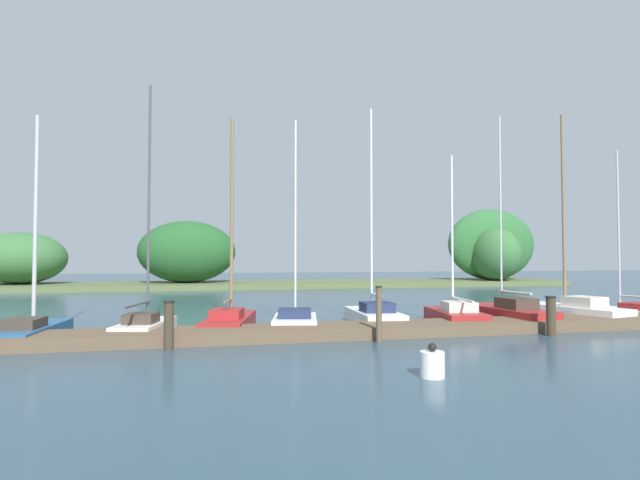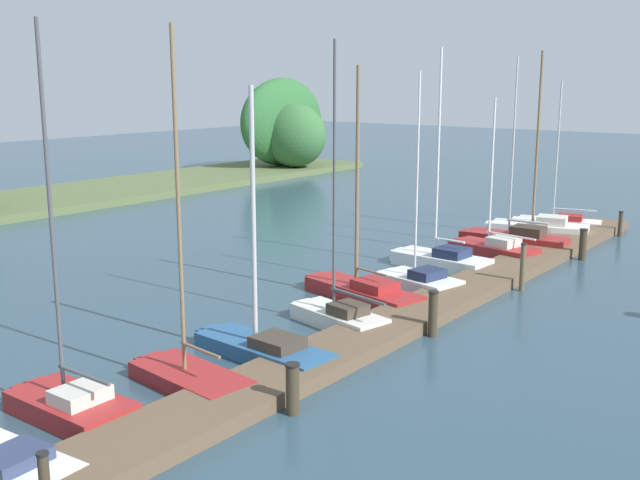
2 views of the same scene
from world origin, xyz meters
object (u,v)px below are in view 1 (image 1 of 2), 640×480
Objects in this scene: sailboat_7 at (373,314)px; sailboat_11 at (625,311)px; sailboat_8 at (454,315)px; sailboat_10 at (569,309)px; sailboat_4 at (146,324)px; mooring_piling_2 at (169,325)px; sailboat_3 at (31,327)px; sailboat_9 at (505,313)px; mooring_piling_4 at (551,316)px; sailboat_5 at (230,318)px; channel_buoy_0 at (432,364)px; mooring_piling_3 at (379,314)px; sailboat_6 at (295,321)px.

sailboat_7 is 1.18× the size of sailboat_11.
sailboat_8 is 7.36m from sailboat_11.
sailboat_10 is at bearing -91.34° from sailboat_7.
sailboat_4 is 1.17× the size of sailboat_11.
sailboat_8 is 4.83× the size of mooring_piling_2.
sailboat_9 is (15.49, 0.18, 0.03)m from sailboat_3.
sailboat_7 reaches higher than sailboat_8.
mooring_piling_4 is (-0.36, -2.94, 0.22)m from sailboat_9.
channel_buoy_0 is (3.53, -7.83, -0.10)m from sailboat_5.
mooring_piling_3 is (-3.82, -2.82, 0.44)m from sailboat_8.
mooring_piling_4 is 1.77× the size of channel_buoy_0.
sailboat_11 is at bearing 15.06° from mooring_piling_3.
mooring_piling_4 is at bearing -99.25° from sailboat_5.
sailboat_7 is at bearing 139.93° from mooring_piling_4.
mooring_piling_4 is (4.41, -3.71, 0.24)m from sailboat_7.
sailboat_9 is at bearing -85.55° from sailboat_3.
sailboat_8 is (7.75, -0.80, -0.02)m from sailboat_5.
sailboat_9 is 5.33m from sailboat_11.
sailboat_5 is (2.57, 0.98, 0.01)m from sailboat_4.
sailboat_11 is (17.67, 0.37, -0.07)m from sailboat_4.
channel_buoy_0 is at bearing -126.24° from sailboat_4.
mooring_piling_2 is at bearing 165.94° from sailboat_5.
sailboat_5 is 5.00m from sailboat_7.
sailboat_9 is (9.77, -0.78, 0.02)m from sailboat_5.
channel_buoy_0 is at bearing -145.04° from mooring_piling_4.
sailboat_4 is 6.45× the size of mooring_piling_4.
mooring_piling_3 is (-5.84, -2.84, 0.41)m from sailboat_9.
sailboat_6 is at bearing 158.70° from mooring_piling_4.
sailboat_5 reaches higher than sailboat_3.
sailboat_4 is 1.02× the size of sailboat_9.
sailboat_5 is at bearing 63.62° from mooring_piling_2.
sailboat_7 is 6.49× the size of mooring_piling_4.
sailboat_10 reaches higher than sailboat_4.
sailboat_3 is 1.00× the size of sailboat_11.
channel_buoy_0 is at bearing 107.86° from sailboat_11.
sailboat_6 reaches higher than mooring_piling_2.
sailboat_6 is 10.27× the size of channel_buoy_0.
sailboat_10 is 4.40m from mooring_piling_4.
sailboat_11 is at bearing -102.79° from sailboat_10.
sailboat_3 is at bearing 76.87° from sailboat_11.
sailboat_11 reaches higher than channel_buoy_0.
channel_buoy_0 is (1.48, -6.98, -0.05)m from sailboat_6.
sailboat_7 is at bearing 73.44° from mooring_piling_3.
sailboat_10 is at bearing -85.28° from sailboat_3.
sailboat_9 is (12.34, 0.20, 0.03)m from sailboat_4.
mooring_piling_2 is at bearing -118.96° from sailboat_3.
sailboat_4 is 2.75m from sailboat_5.
sailboat_9 is at bearing 82.94° from mooring_piling_4.
sailboat_8 is 0.91× the size of sailboat_11.
sailboat_3 is 10.02m from mooring_piling_3.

